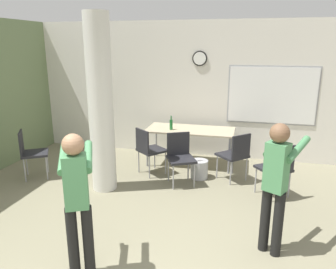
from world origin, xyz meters
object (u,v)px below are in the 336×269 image
Objects in this scene: bottle_on_table at (171,124)px; chair_table_right at (235,153)px; chair_by_left_wall at (30,151)px; chair_mid_room at (277,166)px; chair_table_left at (149,148)px; person_playing_side at (276,179)px; person_playing_front at (77,194)px; chair_table_front at (180,155)px; folding_table at (190,131)px.

bottle_on_table is 1.40m from chair_table_right.
chair_mid_room is (4.19, 0.23, 0.00)m from chair_by_left_wall.
person_playing_side reaches higher than chair_table_left.
chair_table_left is 0.57× the size of person_playing_side.
person_playing_front reaches higher than chair_mid_room.
chair_table_left is at bearing 158.97° from chair_table_front.
chair_table_front is 1.00× the size of chair_mid_room.
folding_table is 0.41m from bottle_on_table.
chair_by_left_wall is 0.57× the size of person_playing_front.
person_playing_side reaches higher than bottle_on_table.
chair_mid_room is at bearing -36.93° from chair_table_right.
chair_table_front is at bearing -66.68° from bottle_on_table.
chair_by_left_wall and chair_table_left have the same top height.
bottle_on_table is at bearing -159.97° from folding_table.
person_playing_side is at bearing -17.15° from chair_by_left_wall.
chair_mid_room is (1.91, -1.00, -0.32)m from bottle_on_table.
chair_mid_room is (1.56, -0.18, 0.00)m from chair_table_front.
chair_mid_room is at bearing -35.94° from folding_table.
folding_table is at bearing 27.44° from chair_by_left_wall.
person_playing_side is (4.05, -1.25, 0.39)m from chair_by_left_wall.
person_playing_side is (0.51, -1.97, 0.39)m from chair_table_right.
person_playing_front is (-2.08, -2.34, 0.39)m from chair_mid_room.
folding_table is 1.95× the size of chair_table_left.
bottle_on_table reaches higher than chair_table_left.
chair_table_left reaches higher than folding_table.
chair_table_front and chair_mid_room have the same top height.
chair_table_left is (-1.55, -0.06, 0.00)m from chair_table_right.
chair_table_right and chair_mid_room have the same top height.
chair_by_left_wall is 3.61m from chair_table_right.
chair_by_left_wall is 4.19m from chair_mid_room.
chair_table_right is 0.57× the size of person_playing_front.
folding_table is at bearing 89.85° from chair_table_front.
person_playing_side is at bearing -54.43° from bottle_on_table.
chair_table_front is (-0.00, -0.95, -0.17)m from folding_table.
chair_table_left is (-0.64, -0.70, -0.17)m from folding_table.
person_playing_side is 2.12m from person_playing_front.
chair_table_front is 1.57m from chair_mid_room.
chair_table_left is at bearing 137.17° from person_playing_side.
person_playing_side is (1.42, -2.61, 0.22)m from folding_table.
chair_table_right is (1.26, -0.51, -0.32)m from bottle_on_table.
chair_by_left_wall is 1.00× the size of chair_table_right.
chair_table_front is 1.00× the size of chair_table_left.
folding_table is at bearing 144.79° from chair_table_right.
chair_table_right is at bearing 104.61° from person_playing_side.
person_playing_side is at bearing -75.39° from chair_table_right.
chair_by_left_wall is at bearing -151.48° from bottle_on_table.
chair_table_right is at bearing 143.07° from chair_mid_room.
chair_table_right is at bearing 2.33° from chair_table_left.
chair_table_right is at bearing 11.58° from chair_by_left_wall.
folding_table is 0.96m from chair_table_left.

